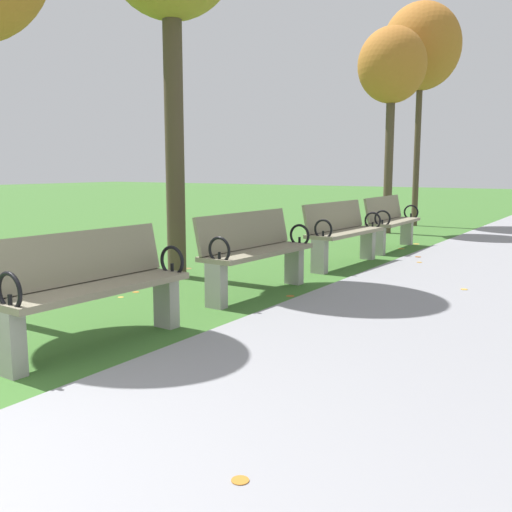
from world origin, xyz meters
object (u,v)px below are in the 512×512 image
(park_bench_2, at_px, (93,286))
(park_bench_5, at_px, (391,221))
(park_bench_3, at_px, (255,251))
(tree_4, at_px, (421,48))
(park_bench_4, at_px, (342,232))
(tree_3, at_px, (392,68))

(park_bench_2, height_order, park_bench_5, same)
(park_bench_3, xyz_separation_m, park_bench_5, (-0.00, 4.23, 0.00))
(tree_4, bearing_deg, park_bench_4, -81.18)
(park_bench_4, bearing_deg, park_bench_2, -90.00)
(park_bench_4, distance_m, park_bench_5, 1.96)
(park_bench_3, distance_m, park_bench_4, 2.28)
(park_bench_5, bearing_deg, park_bench_3, -90.00)
(park_bench_2, xyz_separation_m, park_bench_5, (-0.00, 6.51, 0.00))
(park_bench_4, bearing_deg, tree_3, 102.43)
(park_bench_2, distance_m, tree_3, 9.40)
(park_bench_2, bearing_deg, park_bench_4, 90.00)
(park_bench_3, height_order, tree_4, tree_4)
(park_bench_4, bearing_deg, tree_4, 98.82)
(tree_3, bearing_deg, park_bench_2, -83.87)
(park_bench_3, relative_size, park_bench_4, 1.00)
(tree_4, bearing_deg, park_bench_3, -83.53)
(park_bench_3, relative_size, park_bench_5, 1.00)
(park_bench_2, bearing_deg, park_bench_5, 90.00)
(park_bench_4, relative_size, tree_3, 0.38)
(park_bench_3, xyz_separation_m, tree_3, (-0.95, 6.60, 2.92))
(park_bench_4, height_order, tree_3, tree_3)
(park_bench_2, relative_size, park_bench_5, 1.00)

